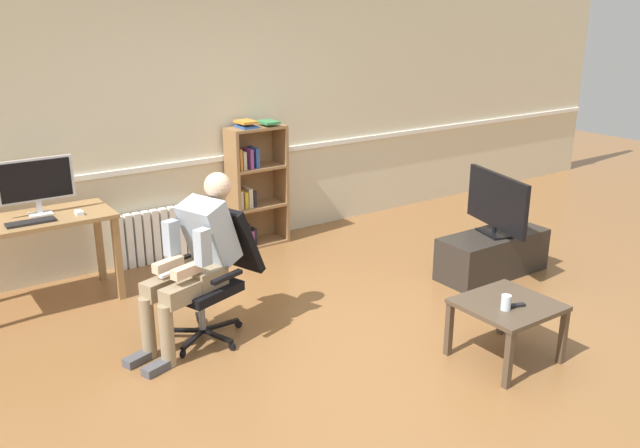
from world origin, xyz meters
TOP-DOWN VIEW (x-y plane):
  - ground_plane at (0.00, 0.00)m, footprint 18.00×18.00m
  - back_wall at (0.00, 2.65)m, footprint 12.00×0.13m
  - computer_desk at (-1.75, 2.15)m, footprint 1.22×0.59m
  - imac_monitor at (-1.68, 2.23)m, footprint 0.60×0.14m
  - keyboard at (-1.80, 2.01)m, footprint 0.37×0.12m
  - computer_mouse at (-1.42, 2.03)m, footprint 0.06×0.10m
  - bookshelf at (0.43, 2.44)m, footprint 0.59×0.29m
  - radiator at (-0.61, 2.54)m, footprint 0.76×0.08m
  - office_chair at (-0.78, 0.89)m, footprint 0.82×0.67m
  - person_seated at (-0.96, 0.83)m, footprint 0.97×0.59m
  - tv_stand at (1.82, 0.47)m, footprint 1.08×0.43m
  - tv_screen at (1.82, 0.47)m, footprint 0.28×0.85m
  - coffee_table at (0.69, -0.64)m, footprint 0.62×0.59m
  - drinking_glass at (0.59, -0.70)m, footprint 0.07×0.07m
  - spare_remote at (0.68, -0.71)m, footprint 0.15×0.08m

SIDE VIEW (x-z plane):
  - ground_plane at x=0.00m, z-range 0.00..0.00m
  - tv_stand at x=1.82m, z-range 0.00..0.39m
  - radiator at x=-0.61m, z-range 0.00..0.52m
  - coffee_table at x=0.69m, z-range 0.16..0.59m
  - spare_remote at x=0.68m, z-range 0.43..0.45m
  - drinking_glass at x=0.59m, z-range 0.43..0.54m
  - office_chair at x=-0.78m, z-range 0.04..1.01m
  - bookshelf at x=0.43m, z-range -0.04..1.27m
  - computer_desk at x=-1.75m, z-range 0.26..1.02m
  - person_seated at x=-0.96m, z-range 0.04..1.27m
  - tv_screen at x=1.82m, z-range 0.41..0.97m
  - keyboard at x=-1.80m, z-range 0.76..0.78m
  - computer_mouse at x=-1.42m, z-range 0.76..0.79m
  - imac_monitor at x=-1.68m, z-range 0.79..1.26m
  - back_wall at x=0.00m, z-range 0.00..2.70m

